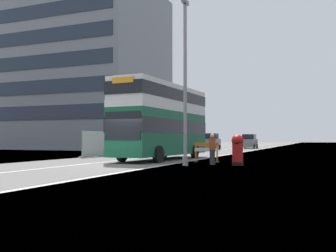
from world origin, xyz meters
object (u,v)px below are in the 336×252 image
object	(u,v)px
car_receding_mid	(210,142)
car_receding_far	(249,142)
red_pillar_postbox	(238,148)
roadworks_barrier	(206,150)
double_decker_bus	(163,120)
pedestrian_at_kerb	(212,149)
car_oncoming_near	(181,142)
lamppost_foreground	(185,87)

from	to	relation	value
car_receding_mid	car_receding_far	world-z (taller)	car_receding_mid
red_pillar_postbox	roadworks_barrier	xyz separation A→B (m)	(-2.24, 1.81, -0.17)
car_receding_far	roadworks_barrier	bearing A→B (deg)	-84.12
double_decker_bus	pedestrian_at_kerb	world-z (taller)	double_decker_bus
red_pillar_postbox	roadworks_barrier	size ratio (longest dim) A/B	1.12
roadworks_barrier	car_oncoming_near	bearing A→B (deg)	115.09
red_pillar_postbox	roadworks_barrier	distance (m)	2.89
double_decker_bus	car_receding_far	xyz separation A→B (m)	(0.15, 31.79, -1.69)
car_oncoming_near	car_receding_far	world-z (taller)	car_oncoming_near
double_decker_bus	lamppost_foreground	distance (m)	6.25
red_pillar_postbox	car_receding_far	size ratio (longest dim) A/B	0.39
double_decker_bus	car_receding_mid	distance (m)	24.32
roadworks_barrier	pedestrian_at_kerb	xyz separation A→B (m)	(0.89, -1.89, 0.12)
car_oncoming_near	pedestrian_at_kerb	bearing A→B (deg)	-64.91
double_decker_bus	car_receding_far	bearing A→B (deg)	89.73
double_decker_bus	car_receding_mid	bearing A→B (deg)	98.25
car_receding_mid	car_receding_far	distance (m)	8.58
pedestrian_at_kerb	car_receding_mid	bearing A→B (deg)	106.03
car_receding_mid	roadworks_barrier	bearing A→B (deg)	-74.67
lamppost_foreground	car_receding_mid	distance (m)	30.02
double_decker_bus	car_receding_far	world-z (taller)	double_decker_bus
car_receding_mid	pedestrian_at_kerb	bearing A→B (deg)	-73.97
car_oncoming_near	car_receding_mid	distance (m)	9.75
double_decker_bus	pedestrian_at_kerb	size ratio (longest dim) A/B	6.19
double_decker_bus	roadworks_barrier	world-z (taller)	double_decker_bus
red_pillar_postbox	car_receding_mid	size ratio (longest dim) A/B	0.41
lamppost_foreground	red_pillar_postbox	xyz separation A→B (m)	(2.46, 1.34, -3.23)
car_oncoming_near	pedestrian_at_kerb	distance (m)	19.93
double_decker_bus	roadworks_barrier	distance (m)	4.51
double_decker_bus	roadworks_barrier	bearing A→B (deg)	-27.52
roadworks_barrier	red_pillar_postbox	bearing A→B (deg)	-38.89
double_decker_bus	car_oncoming_near	distance (m)	14.89
double_decker_bus	lamppost_foreground	bearing A→B (deg)	-55.98
red_pillar_postbox	pedestrian_at_kerb	xyz separation A→B (m)	(-1.36, -0.08, -0.05)
double_decker_bus	red_pillar_postbox	bearing A→B (deg)	-32.22
pedestrian_at_kerb	roadworks_barrier	bearing A→B (deg)	115.15
car_oncoming_near	car_receding_far	bearing A→B (deg)	76.85
car_oncoming_near	car_receding_mid	world-z (taller)	car_oncoming_near
double_decker_bus	pedestrian_at_kerb	xyz separation A→B (m)	(4.51, -3.77, -1.80)
lamppost_foreground	car_receding_far	size ratio (longest dim) A/B	2.09
lamppost_foreground	car_oncoming_near	distance (m)	20.89
double_decker_bus	pedestrian_at_kerb	bearing A→B (deg)	-39.94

